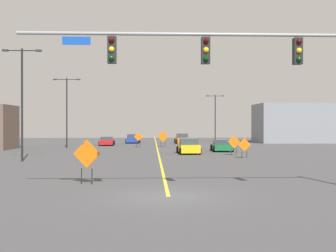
{
  "coord_description": "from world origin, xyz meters",
  "views": [
    {
      "loc": [
        -0.67,
        -16.98,
        2.87
      ],
      "look_at": [
        0.8,
        21.41,
        2.71
      ],
      "focal_mm": 46.03,
      "sensor_mm": 36.0,
      "label": 1
    }
  ],
  "objects_px": {
    "car_orange_distant": "(182,139)",
    "car_green_far": "(222,146)",
    "construction_sign_left_lane": "(163,137)",
    "construction_sign_left_shoulder": "(87,156)",
    "street_lamp_near_left": "(215,114)",
    "street_lamp_far_left": "(22,96)",
    "construction_sign_median_near": "(138,138)",
    "car_blue_near": "(133,139)",
    "car_yellow_approaching": "(188,147)",
    "traffic_signal_assembly": "(255,62)",
    "construction_sign_right_shoulder": "(234,143)",
    "construction_sign_right_lane": "(244,146)",
    "car_red_mid": "(107,141)",
    "street_lamp_near_right": "(67,107)"
  },
  "relations": [
    {
      "from": "construction_sign_right_shoulder",
      "to": "car_red_mid",
      "type": "height_order",
      "value": "construction_sign_right_shoulder"
    },
    {
      "from": "street_lamp_far_left",
      "to": "construction_sign_left_shoulder",
      "type": "xyz_separation_m",
      "value": [
        6.89,
        -12.88,
        -3.71
      ]
    },
    {
      "from": "street_lamp_near_left",
      "to": "construction_sign_left_lane",
      "type": "height_order",
      "value": "street_lamp_near_left"
    },
    {
      "from": "street_lamp_far_left",
      "to": "construction_sign_left_shoulder",
      "type": "distance_m",
      "value": 15.07
    },
    {
      "from": "street_lamp_near_right",
      "to": "construction_sign_right_shoulder",
      "type": "distance_m",
      "value": 22.16
    },
    {
      "from": "street_lamp_near_right",
      "to": "car_orange_distant",
      "type": "bearing_deg",
      "value": 38.13
    },
    {
      "from": "street_lamp_near_left",
      "to": "construction_sign_left_shoulder",
      "type": "bearing_deg",
      "value": -105.53
    },
    {
      "from": "construction_sign_median_near",
      "to": "car_red_mid",
      "type": "xyz_separation_m",
      "value": [
        -4.44,
        5.47,
        -0.63
      ]
    },
    {
      "from": "car_orange_distant",
      "to": "construction_sign_left_lane",
      "type": "bearing_deg",
      "value": -107.54
    },
    {
      "from": "traffic_signal_assembly",
      "to": "car_blue_near",
      "type": "relative_size",
      "value": 3.39
    },
    {
      "from": "car_yellow_approaching",
      "to": "car_orange_distant",
      "type": "xyz_separation_m",
      "value": [
        0.9,
        21.85,
        0.02
      ]
    },
    {
      "from": "construction_sign_median_near",
      "to": "construction_sign_right_shoulder",
      "type": "bearing_deg",
      "value": -56.63
    },
    {
      "from": "construction_sign_median_near",
      "to": "car_blue_near",
      "type": "bearing_deg",
      "value": 95.56
    },
    {
      "from": "street_lamp_far_left",
      "to": "construction_sign_left_lane",
      "type": "distance_m",
      "value": 23.61
    },
    {
      "from": "traffic_signal_assembly",
      "to": "street_lamp_near_right",
      "type": "height_order",
      "value": "street_lamp_near_right"
    },
    {
      "from": "construction_sign_right_shoulder",
      "to": "car_blue_near",
      "type": "xyz_separation_m",
      "value": [
        -10.42,
        26.33,
        -0.5
      ]
    },
    {
      "from": "traffic_signal_assembly",
      "to": "construction_sign_median_near",
      "type": "xyz_separation_m",
      "value": [
        -5.72,
        36.37,
        -4.13
      ]
    },
    {
      "from": "car_green_far",
      "to": "construction_sign_left_shoulder",
      "type": "bearing_deg",
      "value": -113.13
    },
    {
      "from": "construction_sign_left_lane",
      "to": "car_blue_near",
      "type": "xyz_separation_m",
      "value": [
        -4.26,
        11.8,
        -0.61
      ]
    },
    {
      "from": "car_blue_near",
      "to": "construction_sign_right_lane",
      "type": "bearing_deg",
      "value": -70.27
    },
    {
      "from": "traffic_signal_assembly",
      "to": "car_red_mid",
      "type": "xyz_separation_m",
      "value": [
        -10.16,
        41.84,
        -4.76
      ]
    },
    {
      "from": "street_lamp_near_left",
      "to": "car_yellow_approaching",
      "type": "height_order",
      "value": "street_lamp_near_left"
    },
    {
      "from": "car_blue_near",
      "to": "car_orange_distant",
      "type": "bearing_deg",
      "value": -16.26
    },
    {
      "from": "construction_sign_left_lane",
      "to": "construction_sign_left_shoulder",
      "type": "relative_size",
      "value": 0.95
    },
    {
      "from": "construction_sign_median_near",
      "to": "car_yellow_approaching",
      "type": "height_order",
      "value": "construction_sign_median_near"
    },
    {
      "from": "car_green_far",
      "to": "construction_sign_median_near",
      "type": "bearing_deg",
      "value": 138.68
    },
    {
      "from": "street_lamp_far_left",
      "to": "construction_sign_left_shoulder",
      "type": "bearing_deg",
      "value": -61.87
    },
    {
      "from": "construction_sign_right_lane",
      "to": "car_orange_distant",
      "type": "height_order",
      "value": "construction_sign_right_lane"
    },
    {
      "from": "street_lamp_near_left",
      "to": "construction_sign_right_lane",
      "type": "relative_size",
      "value": 4.44
    },
    {
      "from": "construction_sign_left_lane",
      "to": "street_lamp_near_right",
      "type": "bearing_deg",
      "value": -171.0
    },
    {
      "from": "construction_sign_right_lane",
      "to": "car_blue_near",
      "type": "xyz_separation_m",
      "value": [
        -10.65,
        29.7,
        -0.4
      ]
    },
    {
      "from": "construction_sign_right_shoulder",
      "to": "car_yellow_approaching",
      "type": "xyz_separation_m",
      "value": [
        -4.0,
        2.35,
        -0.47
      ]
    },
    {
      "from": "car_green_far",
      "to": "traffic_signal_assembly",
      "type": "bearing_deg",
      "value": -96.72
    },
    {
      "from": "construction_sign_median_near",
      "to": "car_blue_near",
      "type": "relative_size",
      "value": 0.43
    },
    {
      "from": "construction_sign_left_shoulder",
      "to": "car_blue_near",
      "type": "relative_size",
      "value": 0.49
    },
    {
      "from": "street_lamp_far_left",
      "to": "car_yellow_approaching",
      "type": "bearing_deg",
      "value": 30.95
    },
    {
      "from": "traffic_signal_assembly",
      "to": "street_lamp_near_left",
      "type": "relative_size",
      "value": 1.97
    },
    {
      "from": "street_lamp_near_left",
      "to": "street_lamp_far_left",
      "type": "relative_size",
      "value": 0.87
    },
    {
      "from": "street_lamp_far_left",
      "to": "car_green_far",
      "type": "distance_m",
      "value": 21.52
    },
    {
      "from": "construction_sign_right_shoulder",
      "to": "construction_sign_median_near",
      "type": "bearing_deg",
      "value": 123.37
    },
    {
      "from": "car_yellow_approaching",
      "to": "car_red_mid",
      "type": "height_order",
      "value": "car_yellow_approaching"
    },
    {
      "from": "street_lamp_near_right",
      "to": "construction_sign_right_lane",
      "type": "bearing_deg",
      "value": -41.74
    },
    {
      "from": "street_lamp_far_left",
      "to": "construction_sign_right_lane",
      "type": "bearing_deg",
      "value": 7.73
    },
    {
      "from": "street_lamp_far_left",
      "to": "street_lamp_near_left",
      "type": "bearing_deg",
      "value": 60.02
    },
    {
      "from": "construction_sign_right_shoulder",
      "to": "construction_sign_right_lane",
      "type": "distance_m",
      "value": 3.38
    },
    {
      "from": "traffic_signal_assembly",
      "to": "car_red_mid",
      "type": "height_order",
      "value": "traffic_signal_assembly"
    },
    {
      "from": "construction_sign_left_lane",
      "to": "construction_sign_left_shoulder",
      "type": "distance_m",
      "value": 33.5
    },
    {
      "from": "construction_sign_median_near",
      "to": "car_green_far",
      "type": "bearing_deg",
      "value": -41.32
    },
    {
      "from": "car_orange_distant",
      "to": "car_green_far",
      "type": "height_order",
      "value": "car_orange_distant"
    },
    {
      "from": "construction_sign_median_near",
      "to": "car_green_far",
      "type": "distance_m",
      "value": 12.09
    }
  ]
}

